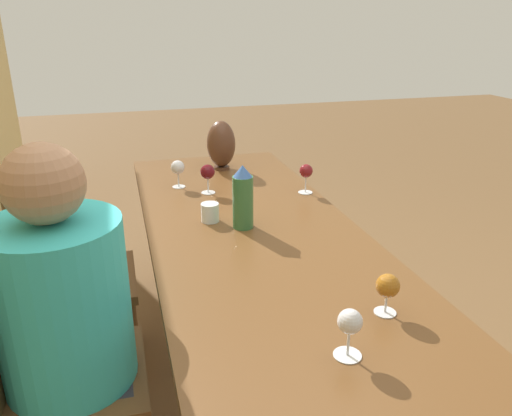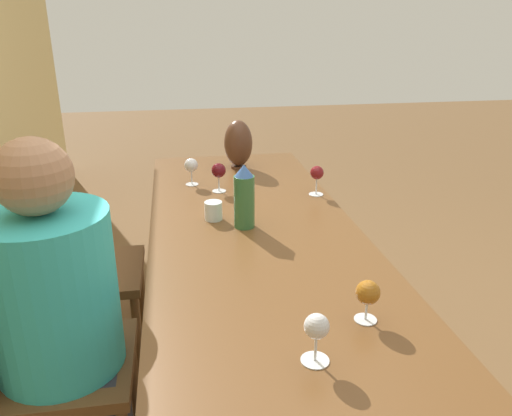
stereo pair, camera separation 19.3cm
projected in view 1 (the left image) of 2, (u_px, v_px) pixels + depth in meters
The scene contains 13 objects.
ground_plane at pixel (254, 377), 2.25m from camera, with size 14.00×14.00×0.00m, color brown.
dining_table at pixel (254, 246), 2.02m from camera, with size 2.26×0.83×0.73m.
water_bottle at pixel (243, 198), 1.96m from camera, with size 0.08×0.08×0.26m.
water_tumbler at pixel (210, 212), 2.05m from camera, with size 0.07×0.07×0.08m.
vase at pixel (221, 144), 2.72m from camera, with size 0.16×0.16×0.27m.
wine_glass_0 at pixel (350, 324), 1.21m from camera, with size 0.07×0.07×0.13m.
wine_glass_1 at pixel (178, 168), 2.44m from camera, with size 0.07×0.07×0.14m.
wine_glass_2 at pixel (208, 173), 2.36m from camera, with size 0.07×0.07×0.14m.
wine_glass_3 at pixel (306, 172), 2.36m from camera, with size 0.07×0.07×0.14m.
wine_glass_4 at pixel (388, 287), 1.40m from camera, with size 0.07×0.07×0.12m.
chair_near at pixel (47, 369), 1.53m from camera, with size 0.44×0.44×0.95m.
chair_far at pixel (64, 272), 2.11m from camera, with size 0.44×0.44×0.95m.
person_near at pixel (72, 328), 1.50m from camera, with size 0.39×0.39×1.22m.
Camera 1 is at (-1.76, 0.49, 1.53)m, focal length 35.00 mm.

